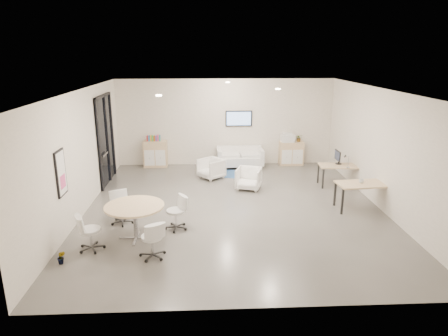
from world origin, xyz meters
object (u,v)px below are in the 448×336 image
armchair_left (211,168)px  desk_front (364,186)px  sideboard_right (291,153)px  desk_rear (340,167)px  loveseat (240,158)px  armchair_right (249,177)px  round_table (134,209)px  sideboard_left (156,154)px

armchair_left → desk_front: desk_front is taller
sideboard_right → armchair_left: (-3.05, -1.54, -0.07)m
armchair_left → desk_rear: size_ratio=0.55×
loveseat → armchair_right: (0.07, -2.52, 0.03)m
armchair_right → desk_rear: (2.93, 0.20, 0.23)m
round_table → loveseat: bearing=63.7°
desk_front → round_table: size_ratio=1.11×
desk_front → sideboard_left: bearing=138.4°
desk_front → armchair_left: bearing=138.5°
loveseat → desk_rear: loveseat is taller
desk_front → round_table: bearing=-170.8°
sideboard_left → armchair_right: bearing=-40.2°
sideboard_right → armchair_left: 3.42m
sideboard_left → loveseat: bearing=-3.3°
sideboard_right → round_table: (-4.86, -6.03, 0.29)m
sideboard_right → desk_front: size_ratio=0.60×
sideboard_left → desk_front: size_ratio=0.65×
desk_rear → desk_front: (-0.02, -2.03, 0.07)m
armchair_right → round_table: round_table is taller
loveseat → desk_rear: size_ratio=1.29×
armchair_left → desk_rear: armchair_left is taller
loveseat → armchair_left: (-1.08, -1.35, 0.03)m
armchair_right → desk_rear: 2.95m
sideboard_left → desk_front: 7.60m
loveseat → desk_front: 5.28m
sideboard_left → desk_rear: bearing=-22.2°
sideboard_right → desk_front: (1.01, -4.53, 0.23)m
sideboard_left → desk_front: (6.10, -4.52, 0.19)m
loveseat → round_table: 6.53m
armchair_left → desk_rear: 4.20m
sideboard_left → armchair_left: (2.04, -1.53, -0.11)m
sideboard_left → desk_rear: (6.12, -2.49, 0.12)m
armchair_left → desk_front: (4.06, -2.99, 0.30)m
armchair_right → loveseat: bearing=108.9°
armchair_left → round_table: 4.85m
sideboard_left → round_table: bearing=-87.7°
sideboard_left → armchair_right: 4.18m
sideboard_left → desk_rear: size_ratio=0.73×
armchair_left → armchair_right: armchair_right is taller
loveseat → desk_front: (2.98, -4.35, 0.33)m
armchair_right → desk_front: 3.45m
sideboard_right → desk_front: bearing=-77.5°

